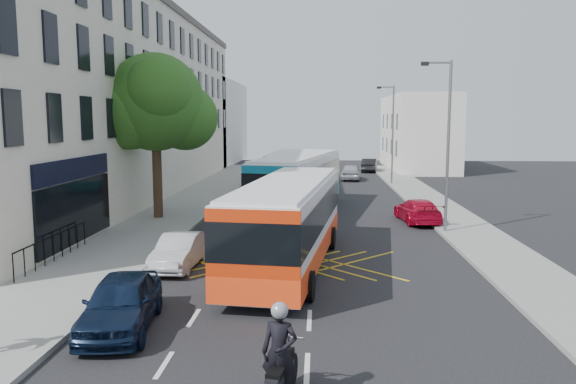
# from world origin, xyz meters

# --- Properties ---
(ground) EXTENTS (120.00, 120.00, 0.00)m
(ground) POSITION_xyz_m (0.00, 0.00, 0.00)
(ground) COLOR black
(ground) RESTS_ON ground
(pavement_left) EXTENTS (5.00, 70.00, 0.15)m
(pavement_left) POSITION_xyz_m (-8.50, 15.00, 0.07)
(pavement_left) COLOR gray
(pavement_left) RESTS_ON ground
(pavement_right) EXTENTS (3.00, 70.00, 0.15)m
(pavement_right) POSITION_xyz_m (7.50, 15.00, 0.07)
(pavement_right) COLOR gray
(pavement_right) RESTS_ON ground
(terrace_main) EXTENTS (8.30, 45.00, 13.50)m
(terrace_main) POSITION_xyz_m (-14.00, 24.49, 6.76)
(terrace_main) COLOR beige
(terrace_main) RESTS_ON ground
(terrace_far) EXTENTS (8.00, 20.00, 10.00)m
(terrace_far) POSITION_xyz_m (-14.00, 55.00, 5.00)
(terrace_far) COLOR silver
(terrace_far) RESTS_ON ground
(building_right) EXTENTS (6.00, 18.00, 8.00)m
(building_right) POSITION_xyz_m (11.00, 48.00, 4.00)
(building_right) COLOR silver
(building_right) RESTS_ON ground
(street_tree) EXTENTS (6.30, 5.70, 8.80)m
(street_tree) POSITION_xyz_m (-8.51, 14.97, 6.29)
(street_tree) COLOR #382619
(street_tree) RESTS_ON pavement_left
(lamp_near) EXTENTS (1.45, 0.15, 8.00)m
(lamp_near) POSITION_xyz_m (6.20, 12.00, 4.62)
(lamp_near) COLOR slate
(lamp_near) RESTS_ON pavement_right
(lamp_far) EXTENTS (1.45, 0.15, 8.00)m
(lamp_far) POSITION_xyz_m (6.20, 32.00, 4.62)
(lamp_far) COLOR slate
(lamp_far) RESTS_ON pavement_right
(railings) EXTENTS (0.08, 5.60, 1.14)m
(railings) POSITION_xyz_m (-9.70, 5.30, 0.72)
(railings) COLOR black
(railings) RESTS_ON pavement_left
(bus_near) EXTENTS (4.00, 11.73, 3.23)m
(bus_near) POSITION_xyz_m (-0.88, 5.57, 1.70)
(bus_near) COLOR silver
(bus_near) RESTS_ON ground
(bus_mid) EXTENTS (5.17, 12.42, 3.41)m
(bus_mid) POSITION_xyz_m (-0.96, 17.82, 1.79)
(bus_mid) COLOR silver
(bus_mid) RESTS_ON ground
(bus_far) EXTENTS (2.94, 10.23, 2.84)m
(bus_far) POSITION_xyz_m (-2.40, 29.37, 1.50)
(bus_far) COLOR silver
(bus_far) RESTS_ON ground
(motorbike) EXTENTS (0.84, 2.33, 2.09)m
(motorbike) POSITION_xyz_m (-0.48, -4.70, 0.98)
(motorbike) COLOR black
(motorbike) RESTS_ON ground
(parked_car_blue) EXTENTS (2.17, 4.37, 1.43)m
(parked_car_blue) POSITION_xyz_m (-4.90, -0.91, 0.72)
(parked_car_blue) COLOR black
(parked_car_blue) RESTS_ON ground
(parked_car_silver) EXTENTS (1.47, 3.83, 1.24)m
(parked_car_silver) POSITION_xyz_m (-4.90, 5.23, 0.62)
(parked_car_silver) COLOR #B2B5BA
(parked_car_silver) RESTS_ON ground
(red_hatchback) EXTENTS (2.18, 4.50, 1.26)m
(red_hatchback) POSITION_xyz_m (5.50, 14.98, 0.63)
(red_hatchback) COLOR #B60724
(red_hatchback) RESTS_ON ground
(distant_car_grey) EXTENTS (2.52, 5.17, 1.42)m
(distant_car_grey) POSITION_xyz_m (-1.15, 44.02, 0.71)
(distant_car_grey) COLOR #3E4045
(distant_car_grey) RESTS_ON ground
(distant_car_silver) EXTENTS (2.09, 4.39, 1.45)m
(distant_car_silver) POSITION_xyz_m (3.14, 35.83, 0.72)
(distant_car_silver) COLOR #ACAFB4
(distant_car_silver) RESTS_ON ground
(distant_car_dark) EXTENTS (2.02, 4.36, 1.38)m
(distant_car_dark) POSITION_xyz_m (5.50, 43.87, 0.69)
(distant_car_dark) COLOR black
(distant_car_dark) RESTS_ON ground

